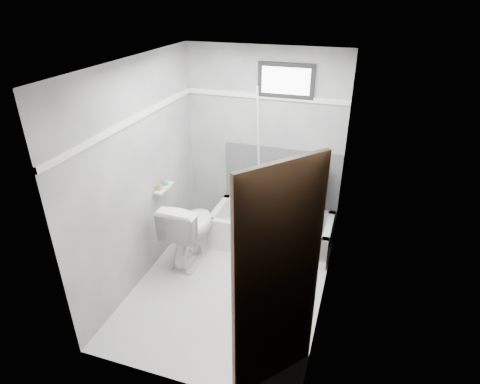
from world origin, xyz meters
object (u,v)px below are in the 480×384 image
at_px(bathtub, 271,230).
at_px(soap_bottle_a, 159,186).
at_px(toilet, 190,229).
at_px(office_chair, 293,204).
at_px(door, 304,319).
at_px(soap_bottle_b, 165,181).

bearing_deg(bathtub, soap_bottle_a, -150.81).
xyz_separation_m(bathtub, toilet, (-0.85, -0.59, 0.20)).
relative_size(office_chair, door, 0.49).
xyz_separation_m(bathtub, soap_bottle_b, (-1.17, -0.51, 0.75)).
bearing_deg(door, office_chair, 102.59).
bearing_deg(toilet, soap_bottle_a, 12.08).
distance_m(office_chair, soap_bottle_b, 1.56).
bearing_deg(office_chair, toilet, -122.56).
distance_m(bathtub, soap_bottle_b, 1.48).
height_order(office_chair, soap_bottle_b, office_chair).
distance_m(toilet, soap_bottle_a, 0.65).
bearing_deg(office_chair, door, -50.30).
distance_m(office_chair, soap_bottle_a, 1.62).
height_order(door, soap_bottle_b, door).
distance_m(soap_bottle_a, soap_bottle_b, 0.14).
xyz_separation_m(office_chair, soap_bottle_a, (-1.42, -0.70, 0.36)).
xyz_separation_m(office_chair, soap_bottle_b, (-1.42, -0.56, 0.35)).
bearing_deg(soap_bottle_a, bathtub, 29.19).
bearing_deg(soap_bottle_b, soap_bottle_a, -90.00).
height_order(toilet, soap_bottle_b, soap_bottle_b).
bearing_deg(door, toilet, 134.66).
distance_m(door, soap_bottle_a, 2.47).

